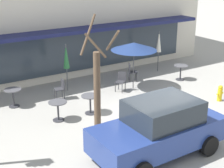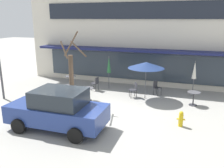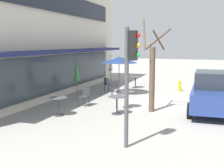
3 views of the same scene
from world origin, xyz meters
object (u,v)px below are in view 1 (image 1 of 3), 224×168
at_px(cafe_table_streetside, 181,70).
at_px(patio_umbrella_corner_open, 159,42).
at_px(cafe_chair_2, 121,80).
at_px(cafe_table_mid_patio, 90,101).
at_px(street_tree, 97,84).
at_px(cafe_chair_1, 61,88).
at_px(parked_sedan, 159,128).
at_px(cafe_chair_0, 132,71).
at_px(cafe_table_by_tree, 13,95).
at_px(patio_umbrella_cream_folded, 66,57).
at_px(cafe_table_near_wall, 58,108).
at_px(patio_umbrella_green_folded, 134,46).
at_px(fire_hydrant, 220,93).

xyz_separation_m(cafe_table_streetside, patio_umbrella_corner_open, (-0.06, 1.71, 1.11)).
bearing_deg(cafe_table_streetside, cafe_chair_2, 174.99).
distance_m(cafe_table_mid_patio, cafe_chair_2, 2.80).
distance_m(cafe_table_streetside, street_tree, 6.67).
xyz_separation_m(cafe_chair_1, cafe_chair_2, (2.75, -0.57, 0.00)).
distance_m(cafe_chair_1, parked_sedan, 5.81).
relative_size(cafe_chair_0, street_tree, 0.22).
distance_m(cafe_table_mid_patio, street_tree, 1.68).
height_order(cafe_table_streetside, cafe_chair_0, cafe_chair_0).
xyz_separation_m(cafe_table_by_tree, parked_sedan, (2.67, -6.03, 0.36)).
bearing_deg(cafe_chair_2, street_tree, -136.39).
bearing_deg(patio_umbrella_corner_open, patio_umbrella_cream_folded, -179.03).
distance_m(cafe_table_streetside, parked_sedan, 7.35).
bearing_deg(cafe_table_streetside, cafe_chair_0, 151.87).
bearing_deg(cafe_chair_0, cafe_table_near_wall, -155.82).
distance_m(cafe_table_streetside, cafe_chair_2, 3.41).
bearing_deg(parked_sedan, cafe_chair_2, 68.19).
distance_m(cafe_table_near_wall, patio_umbrella_green_folded, 4.83).
relative_size(cafe_table_mid_patio, patio_umbrella_cream_folded, 0.35).
xyz_separation_m(cafe_table_mid_patio, street_tree, (-0.35, -1.19, 1.13)).
xyz_separation_m(cafe_table_streetside, fire_hydrant, (-0.49, -2.96, -0.16)).
height_order(cafe_table_streetside, cafe_table_mid_patio, same).
bearing_deg(cafe_table_near_wall, fire_hydrant, -16.12).
bearing_deg(cafe_chair_1, patio_umbrella_corner_open, 7.88).
xyz_separation_m(cafe_table_by_tree, street_tree, (1.99, -3.46, 1.13)).
xyz_separation_m(cafe_chair_0, cafe_chair_1, (-3.96, -0.30, 0.00)).
bearing_deg(patio_umbrella_cream_folded, cafe_table_streetside, -16.46).
bearing_deg(patio_umbrella_green_folded, fire_hydrant, -55.36).
bearing_deg(street_tree, parked_sedan, -75.15).
height_order(cafe_table_by_tree, cafe_chair_2, cafe_chair_2).
bearing_deg(cafe_chair_0, cafe_table_streetside, -28.13).
relative_size(patio_umbrella_cream_folded, patio_umbrella_corner_open, 1.00).
relative_size(patio_umbrella_green_folded, parked_sedan, 0.52).
height_order(cafe_table_mid_patio, cafe_chair_2, cafe_chair_2).
height_order(street_tree, fire_hydrant, street_tree).
bearing_deg(cafe_table_by_tree, fire_hydrant, -28.18).
bearing_deg(cafe_table_streetside, cafe_table_near_wall, -171.67).
relative_size(cafe_table_streetside, patio_umbrella_corner_open, 0.35).
relative_size(cafe_table_mid_patio, street_tree, 0.19).
bearing_deg(cafe_chair_1, cafe_table_by_tree, 172.35).
relative_size(cafe_table_near_wall, patio_umbrella_green_folded, 0.35).
height_order(patio_umbrella_corner_open, fire_hydrant, patio_umbrella_corner_open).
distance_m(cafe_table_streetside, fire_hydrant, 3.00).
bearing_deg(patio_umbrella_cream_folded, patio_umbrella_corner_open, 0.97).
xyz_separation_m(patio_umbrella_cream_folded, parked_sedan, (0.01, -6.51, -0.75)).
distance_m(cafe_table_by_tree, cafe_chair_2, 4.81).
height_order(cafe_chair_0, cafe_chair_1, same).
height_order(cafe_table_by_tree, fire_hydrant, cafe_table_by_tree).
bearing_deg(cafe_table_near_wall, parked_sedan, -66.77).
xyz_separation_m(patio_umbrella_cream_folded, cafe_chair_2, (2.09, -1.32, -1.10)).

